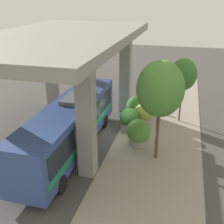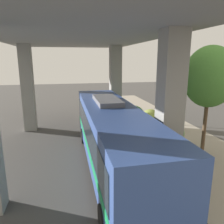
% 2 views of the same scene
% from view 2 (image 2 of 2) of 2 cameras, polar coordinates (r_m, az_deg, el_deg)
% --- Properties ---
extents(ground_plane, '(80.00, 80.00, 0.00)m').
position_cam_2_polar(ground_plane, '(14.80, 7.08, -8.53)').
color(ground_plane, '#474442').
rests_on(ground_plane, ground).
extents(sidewalk_strip, '(6.00, 40.00, 0.02)m').
position_cam_2_polar(sidewalk_strip, '(15.98, 17.40, -7.34)').
color(sidewalk_strip, gray).
rests_on(sidewalk_strip, ground).
extents(overpass, '(9.40, 17.96, 7.28)m').
position_cam_2_polar(overpass, '(12.99, -9.77, 16.89)').
color(overpass, gray).
rests_on(overpass, ground).
extents(bus, '(2.57, 12.10, 3.52)m').
position_cam_2_polar(bus, '(11.03, -0.10, -5.64)').
color(bus, '#334C8C').
rests_on(bus, ground).
extents(fire_hydrant, '(0.50, 0.24, 1.08)m').
position_cam_2_polar(fire_hydrant, '(20.21, 5.99, -0.86)').
color(fire_hydrant, '#B21919').
rests_on(fire_hydrant, ground).
extents(planter_front, '(1.47, 1.47, 1.85)m').
position_cam_2_polar(planter_front, '(15.57, 8.53, -3.88)').
color(planter_front, gray).
rests_on(planter_front, ground).
extents(planter_middle, '(1.69, 1.69, 1.89)m').
position_cam_2_polar(planter_middle, '(18.01, 5.82, -1.40)').
color(planter_middle, gray).
rests_on(planter_middle, ground).
extents(planter_back, '(1.52, 1.52, 1.86)m').
position_cam_2_polar(planter_back, '(17.06, 9.94, -2.38)').
color(planter_back, gray).
rests_on(planter_back, ground).
extents(planter_extra, '(1.68, 1.68, 1.86)m').
position_cam_2_polar(planter_extra, '(14.36, 15.02, -5.76)').
color(planter_extra, gray).
rests_on(planter_extra, ground).
extents(street_tree_near, '(2.08, 2.08, 5.18)m').
position_cam_2_polar(street_tree_near, '(19.09, 16.07, 8.14)').
color(street_tree_near, brown).
rests_on(street_tree_near, ground).
extents(street_tree_far, '(2.80, 2.80, 6.30)m').
position_cam_2_polar(street_tree_far, '(13.18, 24.14, 8.32)').
color(street_tree_far, brown).
rests_on(street_tree_far, ground).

